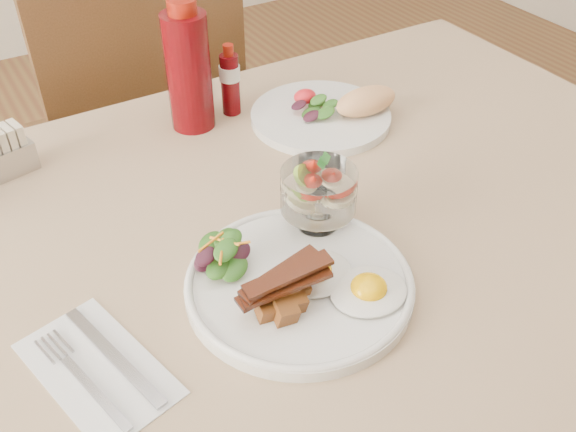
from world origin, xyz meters
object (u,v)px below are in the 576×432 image
at_px(ketchup_bottle, 188,70).
at_px(main_plate, 299,284).
at_px(chair_far, 143,139).
at_px(sugar_caddy, 4,154).
at_px(second_plate, 331,112).
at_px(fruit_cup, 318,191).
at_px(table, 291,264).
at_px(hot_sauce_bottle, 230,81).

bearing_deg(ketchup_bottle, main_plate, -97.06).
bearing_deg(chair_far, sugar_caddy, -132.23).
distance_m(chair_far, second_plate, 0.56).
distance_m(ketchup_bottle, sugar_caddy, 0.31).
bearing_deg(chair_far, fruit_cup, -89.02).
xyz_separation_m(table, sugar_caddy, (-0.31, 0.32, 0.12)).
xyz_separation_m(second_plate, sugar_caddy, (-0.51, 0.12, 0.02)).
xyz_separation_m(second_plate, ketchup_bottle, (-0.21, 0.11, 0.09)).
xyz_separation_m(chair_far, second_plate, (0.20, -0.47, 0.24)).
height_order(main_plate, fruit_cup, fruit_cup).
bearing_deg(table, hot_sauce_bottle, 78.40).
bearing_deg(fruit_cup, main_plate, -134.44).
height_order(main_plate, second_plate, second_plate).
relative_size(ketchup_bottle, hot_sauce_bottle, 1.73).
xyz_separation_m(fruit_cup, sugar_caddy, (-0.33, 0.36, -0.04)).
xyz_separation_m(chair_far, ketchup_bottle, (-0.01, -0.36, 0.33)).
relative_size(fruit_cup, second_plate, 0.41).
xyz_separation_m(chair_far, sugar_caddy, (-0.31, -0.35, 0.26)).
bearing_deg(fruit_cup, chair_far, 90.98).
bearing_deg(hot_sauce_bottle, main_plate, -106.47).
xyz_separation_m(chair_far, main_plate, (-0.06, -0.79, 0.24)).
distance_m(chair_far, ketchup_bottle, 0.49).
bearing_deg(second_plate, ketchup_bottle, 152.80).
distance_m(table, chair_far, 0.68).
relative_size(fruit_cup, ketchup_bottle, 0.47).
relative_size(main_plate, fruit_cup, 2.78).
bearing_deg(second_plate, chair_far, 112.88).
bearing_deg(second_plate, table, -135.41).
distance_m(table, hot_sauce_bottle, 0.35).
xyz_separation_m(main_plate, ketchup_bottle, (0.05, 0.43, 0.09)).
relative_size(table, chair_far, 1.43).
bearing_deg(main_plate, chair_far, 85.32).
xyz_separation_m(main_plate, fruit_cup, (0.08, 0.08, 0.06)).
xyz_separation_m(fruit_cup, hot_sauce_bottle, (0.05, 0.35, -0.01)).
bearing_deg(fruit_cup, hot_sauce_bottle, 81.80).
relative_size(main_plate, hot_sauce_bottle, 2.23).
bearing_deg(sugar_caddy, ketchup_bottle, -15.42).
bearing_deg(main_plate, ketchup_bottle, 82.94).
distance_m(ketchup_bottle, hot_sauce_bottle, 0.09).
bearing_deg(hot_sauce_bottle, ketchup_bottle, -176.82).
xyz_separation_m(table, chair_far, (0.00, 0.66, -0.14)).
xyz_separation_m(table, main_plate, (-0.06, -0.12, 0.10)).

